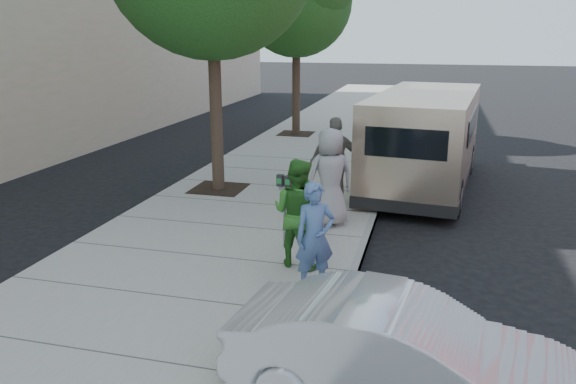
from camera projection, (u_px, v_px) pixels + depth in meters
The scene contains 10 objects.
ground at pixel (288, 238), 10.43m from camera, with size 120.00×120.00×0.00m, color black.
sidewalk at pixel (237, 230), 10.65m from camera, with size 5.00×60.00×0.15m, color gray.
curb_face at pixel (365, 242), 10.06m from camera, with size 0.12×60.00×0.16m, color gray.
parking_meter at pixel (285, 196), 9.34m from camera, with size 0.28×0.14×1.28m.
van at pixel (425, 138), 13.53m from camera, with size 2.72×6.44×2.32m.
sedan at pixel (401, 356), 5.60m from camera, with size 1.23×3.54×1.17m, color silver.
person_officer at pixel (315, 237), 7.83m from camera, with size 0.57×0.38×1.58m, color #4A6A9D.
person_green_shirt at pixel (297, 213), 8.67m from camera, with size 0.83×0.65×1.71m, color #327827.
person_gray_shirt at pixel (330, 177), 10.49m from camera, with size 0.91×0.59×1.86m, color gray.
person_striped_polo at pixel (336, 162), 11.65m from camera, with size 1.10×0.46×1.88m, color gray.
Camera 1 is at (2.48, -9.47, 3.70)m, focal length 35.00 mm.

